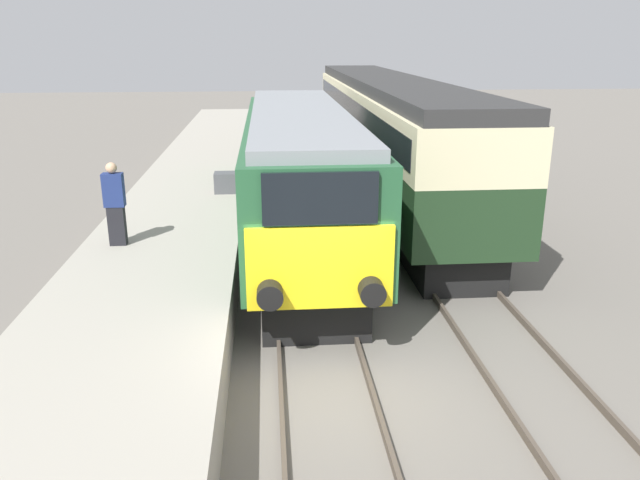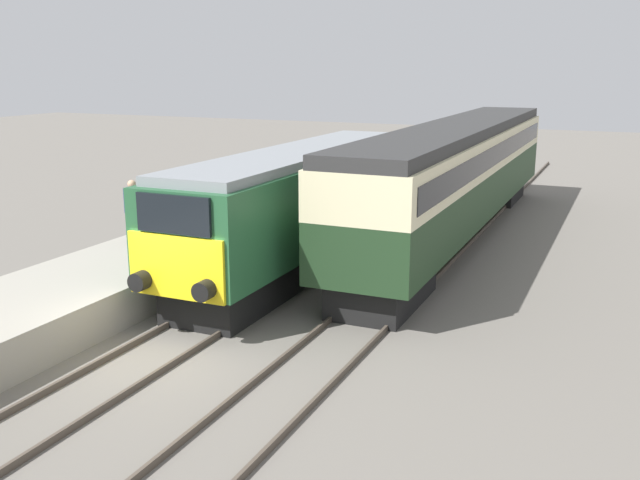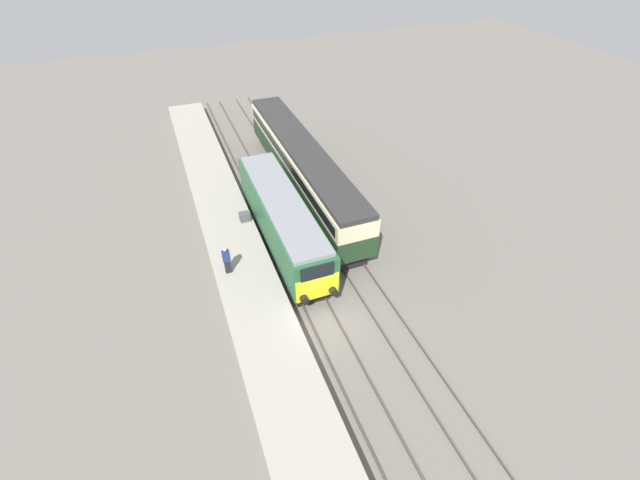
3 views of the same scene
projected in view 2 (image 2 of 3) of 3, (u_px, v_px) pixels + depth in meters
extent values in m
plane|color=slate|center=(154.00, 355.00, 15.35)|extent=(120.00, 120.00, 0.00)
cube|color=#9E998C|center=(219.00, 238.00, 23.63)|extent=(3.50, 50.00, 0.98)
cube|color=#4C4238|center=(242.00, 284.00, 20.06)|extent=(0.07, 60.00, 0.14)
cube|color=#4C4238|center=(287.00, 291.00, 19.49)|extent=(0.07, 60.00, 0.14)
cube|color=#4C4238|center=(354.00, 300.00, 18.72)|extent=(0.07, 60.00, 0.14)
cube|color=#4C4238|center=(407.00, 307.00, 18.15)|extent=(0.07, 60.00, 0.14)
cube|color=black|center=(236.00, 288.00, 18.32)|extent=(2.03, 4.00, 1.00)
cube|color=black|center=(350.00, 226.00, 25.38)|extent=(2.03, 4.00, 1.00)
cube|color=#235633|center=(302.00, 197.00, 21.44)|extent=(2.70, 12.95, 2.40)
cube|color=yellow|center=(176.00, 267.00, 15.78)|extent=(2.48, 0.10, 1.44)
cube|color=black|center=(173.00, 214.00, 15.49)|extent=(1.89, 0.10, 0.87)
cube|color=gray|center=(302.00, 153.00, 21.13)|extent=(2.38, 12.43, 0.24)
cylinder|color=black|center=(140.00, 281.00, 16.02)|extent=(0.44, 0.35, 0.44)
cylinder|color=black|center=(204.00, 291.00, 15.35)|extent=(0.44, 0.35, 0.44)
cube|color=black|center=(383.00, 287.00, 18.51)|extent=(1.89, 3.60, 0.95)
cube|color=black|center=(497.00, 190.00, 32.73)|extent=(1.89, 3.60, 0.95)
cube|color=#1E381E|center=(457.00, 190.00, 25.32)|extent=(2.70, 20.43, 1.56)
cube|color=beige|center=(459.00, 151.00, 24.98)|extent=(2.71, 20.43, 1.22)
cube|color=black|center=(459.00, 151.00, 24.98)|extent=(2.75, 19.61, 0.67)
cube|color=#2D2D2D|center=(460.00, 129.00, 24.79)|extent=(2.48, 20.43, 0.36)
cube|color=black|center=(134.00, 228.00, 20.94)|extent=(0.36, 0.24, 0.88)
cube|color=navy|center=(133.00, 201.00, 20.74)|extent=(0.44, 0.26, 0.74)
sphere|color=tan|center=(132.00, 184.00, 20.63)|extent=(0.24, 0.24, 0.24)
cube|color=#4C4C51|center=(274.00, 209.00, 24.42)|extent=(0.70, 0.56, 0.60)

